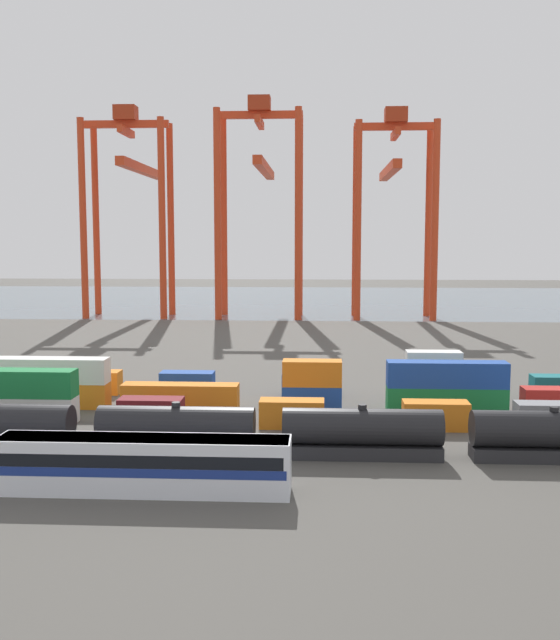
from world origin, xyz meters
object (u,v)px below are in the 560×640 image
(shipping_container_22, at_px, (187,383))
(shipping_container_26, at_px, (559,387))
(freight_tank_row, at_px, (176,430))
(gantry_crane_east, at_px, (393,192))
(gantry_crane_central, at_px, (261,186))
(gantry_crane_west, at_px, (131,190))
(shipping_container_4, at_px, (151,412))
(shipping_container_14, at_px, (312,398))
(shipping_container_24, at_px, (433,386))

(shipping_container_22, relative_size, shipping_container_26, 1.00)
(freight_tank_row, distance_m, shipping_container_26, 44.52)
(gantry_crane_east, bearing_deg, gantry_crane_central, 178.68)
(gantry_crane_central, bearing_deg, gantry_crane_west, -179.68)
(gantry_crane_west, bearing_deg, gantry_crane_east, -0.50)
(shipping_container_4, relative_size, shipping_container_14, 1.00)
(shipping_container_4, xyz_separation_m, shipping_container_26, (42.29, 13.80, 0.00))
(shipping_container_14, xyz_separation_m, gantry_crane_east, (16.88, 92.72, 26.63))
(shipping_container_14, xyz_separation_m, shipping_container_24, (13.37, 6.90, 0.00))
(shipping_container_26, relative_size, gantry_crane_central, 0.12)
(gantry_crane_west, distance_m, gantry_crane_central, 29.69)
(shipping_container_4, relative_size, gantry_crane_west, 0.13)
(freight_tank_row, bearing_deg, gantry_crane_central, 91.00)
(freight_tank_row, height_order, shipping_container_22, freight_tank_row)
(shipping_container_4, bearing_deg, shipping_container_14, 24.51)
(shipping_container_14, bearing_deg, freight_tank_row, -123.87)
(gantry_crane_west, bearing_deg, shipping_container_26, -51.11)
(shipping_container_26, height_order, gantry_crane_west, gantry_crane_west)
(shipping_container_24, bearing_deg, shipping_container_26, 0.00)
(shipping_container_22, distance_m, shipping_container_24, 27.56)
(freight_tank_row, height_order, shipping_container_4, freight_tank_row)
(shipping_container_22, distance_m, gantry_crane_west, 94.88)
(shipping_container_22, bearing_deg, shipping_container_4, -93.91)
(freight_tank_row, bearing_deg, shipping_container_24, 43.63)
(shipping_container_4, distance_m, shipping_container_26, 44.48)
(shipping_container_4, distance_m, shipping_container_24, 31.67)
(freight_tank_row, xyz_separation_m, gantry_crane_east, (27.76, 108.94, 25.87))
(shipping_container_24, bearing_deg, gantry_crane_west, 122.90)
(shipping_container_4, relative_size, gantry_crane_east, 0.13)
(gantry_crane_central, bearing_deg, shipping_container_22, -90.92)
(freight_tank_row, xyz_separation_m, shipping_container_4, (-4.25, 9.32, -0.76))
(gantry_crane_central, bearing_deg, shipping_container_24, -73.17)
(shipping_container_14, xyz_separation_m, gantry_crane_west, (-42.49, 93.23, 27.37))
(gantry_crane_west, distance_m, gantry_crane_east, 59.37)
(shipping_container_4, height_order, shipping_container_22, same)
(gantry_crane_east, bearing_deg, gantry_crane_west, 179.50)
(shipping_container_24, bearing_deg, gantry_crane_east, 87.66)
(shipping_container_14, height_order, gantry_crane_east, gantry_crane_east)
(freight_tank_row, bearing_deg, shipping_container_22, 98.14)
(freight_tank_row, relative_size, shipping_container_4, 12.12)
(shipping_container_22, bearing_deg, shipping_container_26, 0.00)
(shipping_container_4, xyz_separation_m, gantry_crane_central, (2.33, 100.30, 28.12))
(freight_tank_row, relative_size, shipping_container_22, 12.12)
(shipping_container_24, distance_m, gantry_crane_central, 94.64)
(freight_tank_row, distance_m, gantry_crane_west, 116.99)
(gantry_crane_central, xyz_separation_m, gantry_crane_east, (29.68, -0.69, -1.49))
(gantry_crane_east, bearing_deg, shipping_container_26, -83.18)
(freight_tank_row, relative_size, shipping_container_24, 12.12)
(shipping_container_24, relative_size, shipping_container_26, 1.00)
(freight_tank_row, distance_m, gantry_crane_central, 113.00)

